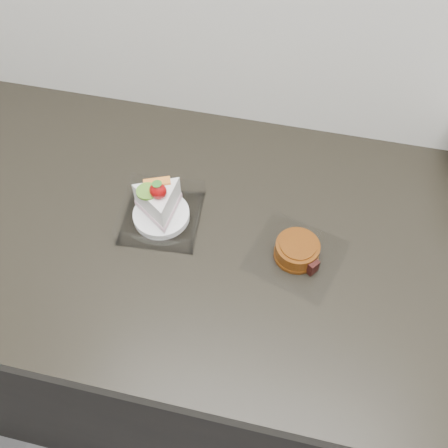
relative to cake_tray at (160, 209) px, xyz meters
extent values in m
cube|color=black|center=(0.23, -0.01, -0.50)|extent=(2.00, 0.60, 0.86)
cube|color=black|center=(0.23, -0.01, -0.05)|extent=(2.04, 0.64, 0.04)
cube|color=white|center=(0.00, 0.00, -0.03)|extent=(0.15, 0.15, 0.00)
cylinder|color=white|center=(0.00, 0.00, -0.02)|extent=(0.11, 0.11, 0.01)
ellipsoid|color=#BE0C0D|center=(0.01, -0.01, 0.06)|extent=(0.03, 0.03, 0.03)
cone|color=#2D7223|center=(0.01, -0.01, 0.08)|extent=(0.02, 0.02, 0.01)
cylinder|color=#64A730|center=(-0.02, -0.01, 0.05)|extent=(0.04, 0.04, 0.00)
cube|color=orange|center=(-0.01, 0.02, 0.05)|extent=(0.05, 0.03, 0.00)
cube|color=white|center=(0.26, -0.03, -0.03)|extent=(0.19, 0.18, 0.00)
cylinder|color=#67380C|center=(0.26, -0.03, -0.01)|extent=(0.09, 0.09, 0.03)
cylinder|color=#67380C|center=(0.26, -0.03, -0.03)|extent=(0.09, 0.09, 0.01)
cylinder|color=#67380C|center=(0.26, -0.03, 0.01)|extent=(0.07, 0.07, 0.00)
cube|color=black|center=(0.29, -0.05, -0.01)|extent=(0.03, 0.03, 0.03)
camera|label=1|loc=(0.24, -0.52, 0.72)|focal=40.00mm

